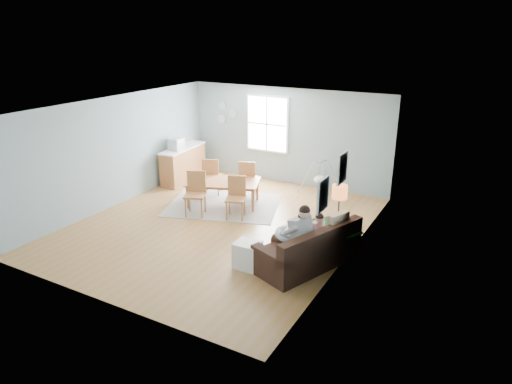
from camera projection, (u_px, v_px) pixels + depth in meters
The scene contains 22 objects.
room at pixel (217, 119), 9.55m from camera, with size 8.40×9.40×3.90m.
window at pixel (267, 124), 12.94m from camera, with size 1.32×0.08×1.62m.
pictures at pixel (333, 181), 7.54m from camera, with size 0.05×1.34×0.74m.
wall_plates at pixel (226, 113), 13.52m from camera, with size 0.67×0.02×0.66m.
sofa at pixel (310, 251), 8.52m from camera, with size 1.57×2.24×0.83m.
green_throw at pixel (332, 229), 8.91m from camera, with size 0.94×0.76×0.04m, color #12511C.
beige_pillow at pixel (338, 225), 8.54m from camera, with size 0.13×0.48×0.48m, color tan.
father at pixel (294, 234), 8.29m from camera, with size 0.97×0.57×1.32m.
nursing_pillow at pixel (288, 234), 8.43m from camera, with size 0.51×0.51×0.14m, color #A8C3D2.
infant at pixel (289, 229), 8.43m from camera, with size 0.13×0.35×0.13m.
toddler at pixel (315, 228), 8.56m from camera, with size 0.54×0.37×0.80m.
floor_lamp at pixel (339, 198), 8.60m from camera, with size 0.29×0.29×1.46m.
storage_cube at pixel (247, 255), 8.48m from camera, with size 0.47×0.42×0.51m.
rug at pixel (223, 205), 11.54m from camera, with size 2.72×2.07×0.01m, color gray.
dining_table at pixel (223, 193), 11.43m from camera, with size 1.79×1.00×0.63m, color brown.
chair_sw at pixel (196, 190), 10.80m from camera, with size 0.62×0.62×1.05m.
chair_se at pixel (236, 194), 10.65m from camera, with size 0.58×0.58×0.99m.
chair_nw at pixel (211, 174), 12.04m from camera, with size 0.60×0.60×1.02m.
chair_ne at pixel (248, 176), 11.88m from camera, with size 0.59×0.59×1.00m.
counter at pixel (183, 164), 13.26m from camera, with size 0.68×1.81×0.99m.
monitor at pixel (176, 144), 12.74m from camera, with size 0.37×0.35×0.34m.
baby_swing at pixel (320, 179), 12.23m from camera, with size 1.04×1.06×0.88m.
Camera 1 is at (5.30, -7.92, 4.25)m, focal length 32.00 mm.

